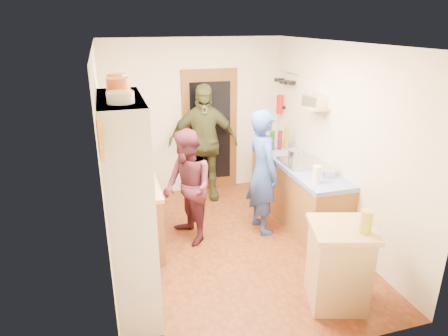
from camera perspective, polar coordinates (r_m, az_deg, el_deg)
name	(u,v)px	position (r m, az deg, el deg)	size (l,w,h in m)	color
floor	(230,245)	(5.50, 0.86, -10.93)	(3.00, 4.00, 0.02)	brown
ceiling	(231,43)	(4.70, 1.04, 17.49)	(3.00, 4.00, 0.02)	silver
wall_back	(195,117)	(6.82, -4.17, 7.21)	(3.00, 0.02, 2.60)	beige
wall_front	(307,230)	(3.24, 11.79, -8.61)	(3.00, 0.02, 2.60)	beige
wall_left	(104,165)	(4.74, -16.75, 0.43)	(0.02, 4.00, 2.60)	beige
wall_right	(338,143)	(5.57, 15.96, 3.45)	(0.02, 4.00, 2.60)	beige
door_frame	(210,131)	(6.90, -2.01, 5.27)	(0.95, 0.06, 2.10)	brown
door_glass	(211,132)	(6.87, -1.93, 5.20)	(0.70, 0.02, 1.70)	black
hutch_body	(129,208)	(4.07, -13.35, -5.60)	(0.40, 1.20, 2.20)	silver
hutch_top_shelf	(120,99)	(3.74, -14.70, 9.46)	(0.40, 1.14, 0.04)	silver
plate_stack	(120,97)	(3.46, -14.58, 9.76)	(0.23, 0.23, 0.09)	white
orange_pot_a	(118,87)	(3.75, -14.86, 11.07)	(0.21, 0.21, 0.17)	orange
orange_pot_b	(117,82)	(4.09, -15.08, 11.73)	(0.18, 0.18, 0.16)	orange
left_counter_base	(135,213)	(5.50, -12.66, -6.30)	(0.60, 1.40, 0.85)	brown
left_counter_top	(132,182)	(5.31, -13.03, -1.96)	(0.64, 1.44, 0.05)	tan
toaster	(139,187)	(4.83, -12.12, -2.70)	(0.24, 0.16, 0.18)	white
kettle	(128,179)	(5.13, -13.55, -1.54)	(0.15, 0.15, 0.16)	white
orange_bowl	(137,174)	(5.38, -12.32, -0.82)	(0.20, 0.20, 0.09)	orange
chopping_board	(130,165)	(5.84, -13.29, 0.46)	(0.30, 0.22, 0.03)	tan
right_counter_base	(296,191)	(6.13, 10.25, -3.31)	(0.60, 2.20, 0.84)	brown
right_counter_top	(298,163)	(5.96, 10.52, 0.66)	(0.62, 2.22, 0.06)	#1523B1
hob	(302,163)	(5.86, 11.03, 0.78)	(0.55, 0.58, 0.04)	silver
pot_on_hob	(295,155)	(5.90, 10.16, 1.89)	(0.21, 0.21, 0.14)	silver
bottle_a	(272,140)	(6.39, 6.88, 3.93)	(0.08, 0.08, 0.31)	#143F14
bottle_b	(280,140)	(6.43, 7.99, 3.96)	(0.08, 0.08, 0.30)	#591419
bottle_c	(287,138)	(6.50, 8.96, 4.32)	(0.09, 0.09, 0.35)	olive
paper_towel	(317,174)	(5.19, 13.09, -0.90)	(0.10, 0.10, 0.22)	white
mixing_bowl	(326,172)	(5.48, 14.39, -0.56)	(0.26, 0.26, 0.10)	silver
island_base	(338,267)	(4.44, 15.96, -13.48)	(0.55, 0.55, 0.86)	tan
island_top	(342,229)	(4.21, 16.56, -8.31)	(0.62, 0.62, 0.05)	tan
cutting_board	(336,225)	(4.24, 15.74, -7.90)	(0.35, 0.28, 0.02)	white
oil_jar	(366,222)	(4.10, 19.65, -7.22)	(0.12, 0.12, 0.24)	#AD9E2D
pan_rail	(289,73)	(6.71, 9.22, 13.30)	(0.02, 0.02, 0.65)	silver
pan_hang_a	(289,82)	(6.54, 9.34, 11.97)	(0.18, 0.18, 0.05)	black
pan_hang_b	(284,82)	(6.72, 8.58, 12.06)	(0.16, 0.16, 0.05)	black
pan_hang_c	(279,80)	(6.90, 7.88, 12.39)	(0.17, 0.17, 0.05)	black
wall_shelf	(314,107)	(5.78, 12.80, 8.43)	(0.26, 0.42, 0.03)	tan
radio	(315,101)	(5.76, 12.87, 9.30)	(0.22, 0.30, 0.15)	silver
ext_bracket	(283,107)	(6.96, 8.40, 8.59)	(0.06, 0.10, 0.04)	black
fire_extinguisher	(280,105)	(6.93, 7.96, 8.97)	(0.11, 0.11, 0.32)	red
picture_frame	(101,137)	(3.04, -17.20, 4.25)	(0.03, 0.25, 0.30)	gold
person_hob	(266,173)	(5.52, 6.01, -0.65)	(0.64, 0.42, 1.75)	#294395
person_left	(188,186)	(5.31, -5.11, -2.63)	(0.76, 0.59, 1.55)	#4B1E2C
person_back	(204,143)	(6.53, -2.86, 3.62)	(1.13, 0.47, 1.93)	#383B21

